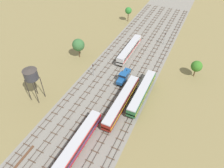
% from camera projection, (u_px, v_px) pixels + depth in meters
% --- Properties ---
extents(ground_plane, '(480.00, 480.00, 0.00)m').
position_uv_depth(ground_plane, '(126.00, 67.00, 80.72)').
color(ground_plane, olive).
extents(ballast_bed, '(25.62, 176.00, 0.01)m').
position_uv_depth(ballast_bed, '(126.00, 67.00, 80.72)').
color(ballast_bed, gray).
rests_on(ballast_bed, ground).
extents(track_far_left, '(2.40, 126.00, 0.29)m').
position_uv_depth(track_far_left, '(102.00, 59.00, 84.73)').
color(track_far_left, '#47382D').
rests_on(track_far_left, ground).
extents(track_left, '(2.40, 126.00, 0.29)m').
position_uv_depth(track_left, '(112.00, 61.00, 83.36)').
color(track_left, '#47382D').
rests_on(track_left, ground).
extents(track_centre_left, '(2.40, 126.00, 0.29)m').
position_uv_depth(track_centre_left, '(122.00, 64.00, 81.99)').
color(track_centre_left, '#47382D').
rests_on(track_centre_left, ground).
extents(track_centre, '(2.40, 126.00, 0.29)m').
position_uv_depth(track_centre, '(132.00, 67.00, 80.62)').
color(track_centre, '#47382D').
rests_on(track_centre, ground).
extents(track_centre_right, '(2.40, 126.00, 0.29)m').
position_uv_depth(track_centre_right, '(143.00, 70.00, 79.24)').
color(track_centre_right, '#47382D').
rests_on(track_centre_right, ground).
extents(track_right, '(2.40, 126.00, 0.29)m').
position_uv_depth(track_right, '(154.00, 73.00, 77.87)').
color(track_right, '#47382D').
rests_on(track_right, ground).
extents(passenger_coach_centre_nearest, '(2.96, 22.00, 3.80)m').
position_uv_depth(passenger_coach_centre_nearest, '(76.00, 146.00, 52.45)').
color(passenger_coach_centre_nearest, red).
rests_on(passenger_coach_centre_nearest, ground).
extents(passenger_coach_centre_right_near, '(2.96, 22.00, 3.80)m').
position_uv_depth(passenger_coach_centre_right_near, '(122.00, 101.00, 63.88)').
color(passenger_coach_centre_right_near, maroon).
rests_on(passenger_coach_centre_right_near, ground).
extents(diesel_railcar_right_mid, '(2.96, 20.50, 3.80)m').
position_uv_depth(diesel_railcar_right_mid, '(142.00, 92.00, 66.77)').
color(diesel_railcar_right_mid, '#286638').
rests_on(diesel_railcar_right_mid, ground).
extents(shunter_loco_centre_midfar, '(2.74, 8.46, 3.10)m').
position_uv_depth(shunter_loco_centre_midfar, '(124.00, 76.00, 73.57)').
color(shunter_loco_centre_midfar, '#194C8C').
rests_on(shunter_loco_centre_midfar, ground).
extents(diesel_railcar_centre_left_far, '(2.96, 20.50, 3.80)m').
position_uv_depth(diesel_railcar_centre_left_far, '(129.00, 49.00, 85.54)').
color(diesel_railcar_centre_left_far, beige).
rests_on(diesel_railcar_centre_left_far, ground).
extents(water_tower, '(4.33, 4.33, 11.97)m').
position_uv_depth(water_tower, '(31.00, 74.00, 61.70)').
color(water_tower, '#2D2826').
rests_on(water_tower, ground).
extents(signal_post_nearest, '(0.28, 0.47, 5.30)m').
position_uv_depth(signal_post_nearest, '(93.00, 69.00, 74.63)').
color(signal_post_nearest, gray).
rests_on(signal_post_nearest, ground).
extents(signal_post_near, '(0.28, 0.47, 5.53)m').
position_uv_depth(signal_post_near, '(165.00, 37.00, 90.90)').
color(signal_post_near, gray).
rests_on(signal_post_near, ground).
extents(lineside_tree_0, '(3.37, 3.37, 7.45)m').
position_uv_depth(lineside_tree_0, '(128.00, 11.00, 106.48)').
color(lineside_tree_0, '#4C331E').
rests_on(lineside_tree_0, ground).
extents(lineside_tree_1, '(3.93, 3.93, 6.44)m').
position_uv_depth(lineside_tree_1, '(197.00, 66.00, 73.83)').
color(lineside_tree_1, '#4C331E').
rests_on(lineside_tree_1, ground).
extents(lineside_tree_2, '(4.88, 4.88, 8.02)m').
position_uv_depth(lineside_tree_2, '(78.00, 45.00, 82.26)').
color(lineside_tree_2, '#4C331E').
rests_on(lineside_tree_2, ground).
extents(spare_rail_bundle, '(0.60, 10.00, 0.24)m').
position_uv_depth(spare_rail_bundle, '(20.00, 162.00, 51.85)').
color(spare_rail_bundle, brown).
rests_on(spare_rail_bundle, ground).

